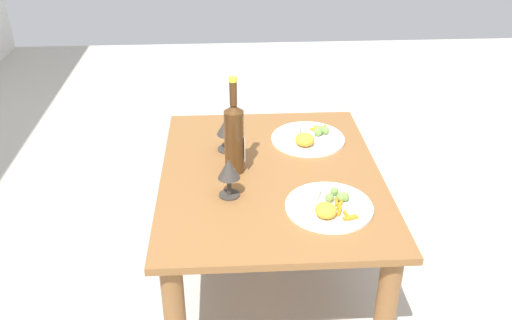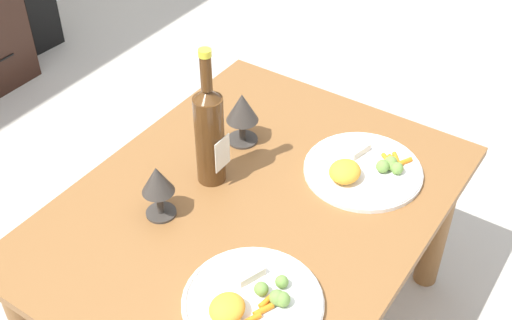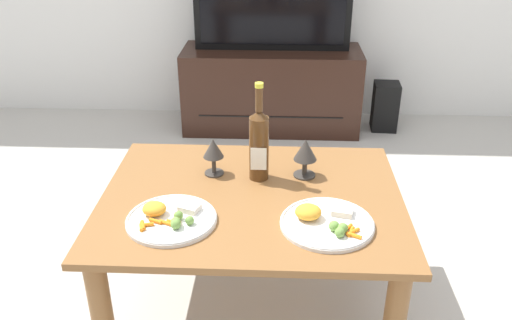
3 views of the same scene
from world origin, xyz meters
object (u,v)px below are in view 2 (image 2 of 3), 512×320
floor_speaker (33,13)px  wine_bottle (209,132)px  dining_table (251,229)px  goblet_right (242,110)px  goblet_left (157,183)px  dinner_plate_left (251,301)px  dinner_plate_right (362,169)px

floor_speaker → wine_bottle: wine_bottle is taller
dining_table → goblet_right: (0.19, 0.15, 0.19)m
goblet_right → goblet_left: bearing=180.0°
floor_speaker → wine_bottle: (-0.77, -1.63, 0.49)m
goblet_right → dinner_plate_left: goblet_right is taller
goblet_right → dinner_plate_right: 0.34m
goblet_left → goblet_right: (0.34, 0.00, 0.00)m
wine_bottle → goblet_left: (-0.17, 0.02, -0.05)m
dining_table → dinner_plate_right: dinner_plate_right is taller
goblet_left → dinner_plate_right: (0.39, -0.33, -0.08)m
dining_table → wine_bottle: bearing=81.5°
dining_table → goblet_right: 0.31m
dinner_plate_left → dinner_plate_right: bearing=-0.1°
floor_speaker → dining_table: bearing=-111.2°
floor_speaker → dinner_plate_right: bearing=-102.8°
goblet_left → dinner_plate_left: 0.35m
wine_bottle → goblet_right: (0.17, 0.02, -0.05)m
dining_table → goblet_right: size_ratio=7.08×
goblet_left → dinner_plate_right: bearing=-39.7°
dinner_plate_left → goblet_left: bearing=72.4°
dining_table → floor_speaker: 1.95m
floor_speaker → goblet_right: (-0.61, -1.61, 0.44)m
goblet_right → dinner_plate_right: goblet_right is taller
dinner_plate_left → goblet_right: bearing=36.5°
floor_speaker → goblet_left: 1.91m
dining_table → goblet_left: size_ratio=7.40×
dinner_plate_right → dining_table: bearing=144.9°
dining_table → goblet_left: (-0.15, 0.15, 0.19)m
goblet_right → dinner_plate_left: size_ratio=0.51×
dining_table → goblet_left: goblet_left is taller
dinner_plate_left → dinner_plate_right: (0.49, -0.00, 0.00)m
goblet_left → dinner_plate_right: goblet_left is taller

